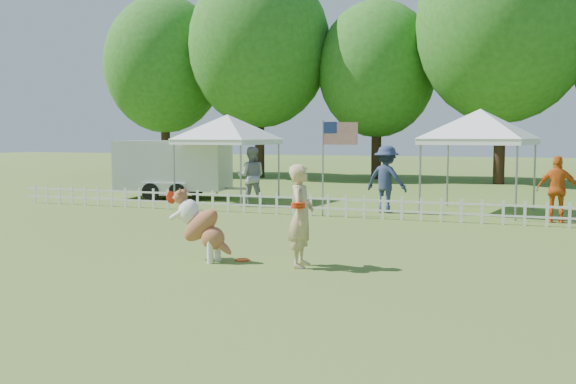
{
  "coord_description": "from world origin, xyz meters",
  "views": [
    {
      "loc": [
        4.34,
        -9.51,
        2.18
      ],
      "look_at": [
        -0.02,
        2.0,
        1.1
      ],
      "focal_mm": 40.0,
      "sensor_mm": 36.0,
      "label": 1
    }
  ],
  "objects_px": {
    "dog": "(202,226)",
    "spectator_b": "(386,179)",
    "canopy_tent_left": "(228,159)",
    "flag_pole": "(323,168)",
    "spectator_a": "(251,176)",
    "canopy_tent_right": "(479,162)",
    "frisbee_on_turf": "(242,260)",
    "handler": "(301,216)",
    "spectator_c": "(558,189)",
    "cargo_trailer": "(174,169)"
  },
  "relations": [
    {
      "from": "dog",
      "to": "spectator_b",
      "type": "distance_m",
      "value": 8.29
    },
    {
      "from": "canopy_tent_left",
      "to": "flag_pole",
      "type": "relative_size",
      "value": 1.08
    },
    {
      "from": "canopy_tent_left",
      "to": "spectator_a",
      "type": "relative_size",
      "value": 1.53
    },
    {
      "from": "canopy_tent_right",
      "to": "flag_pole",
      "type": "xyz_separation_m",
      "value": [
        -3.93,
        -2.19,
        -0.13
      ]
    },
    {
      "from": "spectator_a",
      "to": "frisbee_on_turf",
      "type": "bearing_deg",
      "value": 94.44
    },
    {
      "from": "handler",
      "to": "frisbee_on_turf",
      "type": "bearing_deg",
      "value": 76.34
    },
    {
      "from": "flag_pole",
      "to": "spectator_c",
      "type": "xyz_separation_m",
      "value": [
        5.95,
        0.72,
        -0.46
      ]
    },
    {
      "from": "spectator_a",
      "to": "cargo_trailer",
      "type": "bearing_deg",
      "value": -39.07
    },
    {
      "from": "canopy_tent_left",
      "to": "spectator_c",
      "type": "relative_size",
      "value": 1.67
    },
    {
      "from": "flag_pole",
      "to": "spectator_b",
      "type": "bearing_deg",
      "value": 29.05
    },
    {
      "from": "handler",
      "to": "dog",
      "type": "relative_size",
      "value": 1.38
    },
    {
      "from": "handler",
      "to": "flag_pole",
      "type": "bearing_deg",
      "value": 7.33
    },
    {
      "from": "canopy_tent_right",
      "to": "flag_pole",
      "type": "distance_m",
      "value": 4.5
    },
    {
      "from": "frisbee_on_turf",
      "to": "spectator_a",
      "type": "relative_size",
      "value": 0.14
    },
    {
      "from": "cargo_trailer",
      "to": "flag_pole",
      "type": "xyz_separation_m",
      "value": [
        6.37,
        -2.86,
        0.28
      ]
    },
    {
      "from": "spectator_a",
      "to": "spectator_b",
      "type": "relative_size",
      "value": 0.97
    },
    {
      "from": "canopy_tent_left",
      "to": "spectator_b",
      "type": "relative_size",
      "value": 1.48
    },
    {
      "from": "dog",
      "to": "cargo_trailer",
      "type": "relative_size",
      "value": 0.26
    },
    {
      "from": "frisbee_on_turf",
      "to": "canopy_tent_right",
      "type": "xyz_separation_m",
      "value": [
        3.32,
        8.76,
        1.42
      ]
    },
    {
      "from": "flag_pole",
      "to": "dog",
      "type": "bearing_deg",
      "value": -102.97
    },
    {
      "from": "spectator_b",
      "to": "spectator_c",
      "type": "xyz_separation_m",
      "value": [
        4.47,
        -0.6,
        -0.11
      ]
    },
    {
      "from": "handler",
      "to": "spectator_b",
      "type": "distance_m",
      "value": 8.02
    },
    {
      "from": "cargo_trailer",
      "to": "dog",
      "type": "bearing_deg",
      "value": -67.62
    },
    {
      "from": "spectator_a",
      "to": "dog",
      "type": "bearing_deg",
      "value": 89.88
    },
    {
      "from": "canopy_tent_right",
      "to": "flag_pole",
      "type": "height_order",
      "value": "canopy_tent_right"
    },
    {
      "from": "frisbee_on_turf",
      "to": "spectator_c",
      "type": "distance_m",
      "value": 9.07
    },
    {
      "from": "frisbee_on_turf",
      "to": "spectator_c",
      "type": "height_order",
      "value": "spectator_c"
    },
    {
      "from": "dog",
      "to": "spectator_b",
      "type": "bearing_deg",
      "value": 88.59
    },
    {
      "from": "canopy_tent_right",
      "to": "spectator_b",
      "type": "bearing_deg",
      "value": -150.43
    },
    {
      "from": "frisbee_on_turf",
      "to": "flag_pole",
      "type": "bearing_deg",
      "value": 95.33
    },
    {
      "from": "handler",
      "to": "spectator_c",
      "type": "distance_m",
      "value": 8.51
    },
    {
      "from": "frisbee_on_turf",
      "to": "cargo_trailer",
      "type": "xyz_separation_m",
      "value": [
        -6.98,
        9.43,
        1.02
      ]
    },
    {
      "from": "cargo_trailer",
      "to": "handler",
      "type": "bearing_deg",
      "value": -60.4
    },
    {
      "from": "canopy_tent_right",
      "to": "spectator_a",
      "type": "xyz_separation_m",
      "value": [
        -6.75,
        -0.66,
        -0.51
      ]
    },
    {
      "from": "cargo_trailer",
      "to": "spectator_a",
      "type": "distance_m",
      "value": 3.79
    },
    {
      "from": "cargo_trailer",
      "to": "spectator_a",
      "type": "relative_size",
      "value": 2.54
    },
    {
      "from": "handler",
      "to": "canopy_tent_left",
      "type": "relative_size",
      "value": 0.61
    },
    {
      "from": "dog",
      "to": "spectator_c",
      "type": "distance_m",
      "value": 9.63
    },
    {
      "from": "cargo_trailer",
      "to": "flag_pole",
      "type": "relative_size",
      "value": 1.79
    },
    {
      "from": "canopy_tent_right",
      "to": "cargo_trailer",
      "type": "xyz_separation_m",
      "value": [
        -10.3,
        0.67,
        -0.41
      ]
    },
    {
      "from": "canopy_tent_right",
      "to": "spectator_b",
      "type": "distance_m",
      "value": 2.65
    },
    {
      "from": "frisbee_on_turf",
      "to": "cargo_trailer",
      "type": "relative_size",
      "value": 0.05
    },
    {
      "from": "frisbee_on_turf",
      "to": "spectator_b",
      "type": "bearing_deg",
      "value": 83.77
    },
    {
      "from": "dog",
      "to": "frisbee_on_turf",
      "type": "height_order",
      "value": "dog"
    },
    {
      "from": "frisbee_on_turf",
      "to": "canopy_tent_right",
      "type": "height_order",
      "value": "canopy_tent_right"
    },
    {
      "from": "handler",
      "to": "dog",
      "type": "xyz_separation_m",
      "value": [
        -1.8,
        -0.13,
        -0.24
      ]
    },
    {
      "from": "dog",
      "to": "canopy_tent_left",
      "type": "bearing_deg",
      "value": 122.66
    },
    {
      "from": "dog",
      "to": "cargo_trailer",
      "type": "height_order",
      "value": "cargo_trailer"
    },
    {
      "from": "spectator_c",
      "to": "dog",
      "type": "bearing_deg",
      "value": 51.52
    },
    {
      "from": "canopy_tent_left",
      "to": "cargo_trailer",
      "type": "distance_m",
      "value": 2.31
    }
  ]
}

